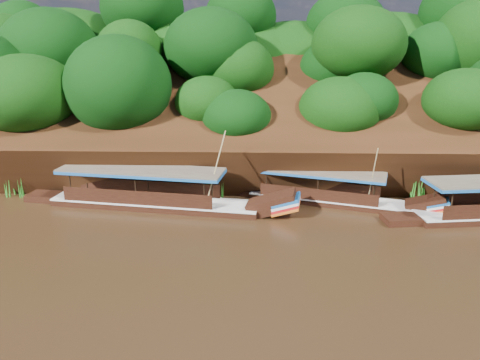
% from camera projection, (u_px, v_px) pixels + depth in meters
% --- Properties ---
extents(ground, '(160.00, 160.00, 0.00)m').
position_uv_depth(ground, '(324.00, 260.00, 24.34)').
color(ground, black).
rests_on(ground, ground).
extents(riverbank, '(120.00, 30.06, 19.40)m').
position_uv_depth(riverbank, '(292.00, 134.00, 45.44)').
color(riverbank, black).
rests_on(riverbank, ground).
extents(boat_1, '(13.07, 5.67, 4.86)m').
position_uv_depth(boat_1, '(339.00, 197.00, 32.12)').
color(boat_1, black).
rests_on(boat_1, ground).
extents(boat_2, '(16.93, 4.71, 5.91)m').
position_uv_depth(boat_2, '(167.00, 199.00, 31.46)').
color(boat_2, black).
rests_on(boat_2, ground).
extents(reeds, '(49.81, 2.36, 2.13)m').
position_uv_depth(reeds, '(256.00, 186.00, 33.27)').
color(reeds, '#26731C').
rests_on(reeds, ground).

